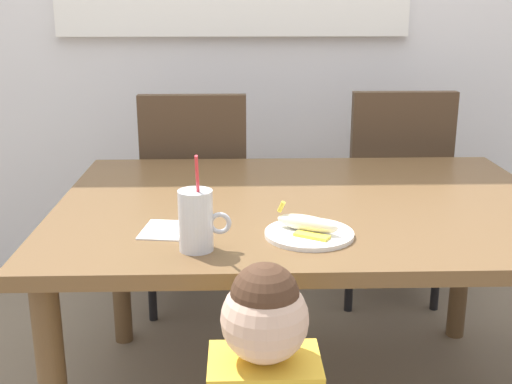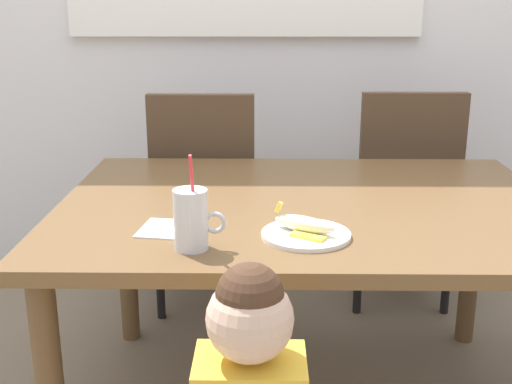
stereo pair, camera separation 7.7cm
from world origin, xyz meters
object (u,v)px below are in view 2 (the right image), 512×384
(dining_chair_right, at_px, (403,187))
(snack_plate, at_px, (306,235))
(dining_chair_left, at_px, (205,190))
(milk_cup, at_px, (192,223))
(peeled_banana, at_px, (305,225))
(dining_table, at_px, (308,226))
(paper_napkin, at_px, (169,229))

(dining_chair_right, xyz_separation_m, snack_plate, (-0.49, -1.11, 0.19))
(dining_chair_left, relative_size, snack_plate, 4.17)
(dining_chair_right, relative_size, milk_cup, 3.89)
(peeled_banana, bearing_deg, dining_chair_left, 108.73)
(dining_table, distance_m, dining_chair_right, 0.93)
(paper_napkin, bearing_deg, dining_chair_left, 89.86)
(dining_chair_left, bearing_deg, dining_chair_right, -175.91)
(dining_chair_right, distance_m, paper_napkin, 1.37)
(dining_table, distance_m, paper_napkin, 0.47)
(milk_cup, bearing_deg, dining_chair_left, 93.71)
(dining_chair_left, bearing_deg, snack_plate, 108.82)
(snack_plate, relative_size, peeled_banana, 1.37)
(dining_table, distance_m, dining_chair_left, 0.84)
(peeled_banana, bearing_deg, paper_napkin, 172.67)
(snack_plate, bearing_deg, dining_table, 85.08)
(milk_cup, relative_size, paper_napkin, 1.64)
(dining_chair_right, distance_m, snack_plate, 1.22)
(dining_chair_left, distance_m, milk_cup, 1.16)
(dining_table, bearing_deg, milk_cup, -128.14)
(snack_plate, height_order, peeled_banana, peeled_banana)
(dining_chair_right, bearing_deg, snack_plate, 66.20)
(dining_table, distance_m, snack_plate, 0.32)
(milk_cup, bearing_deg, dining_chair_right, 57.09)
(dining_chair_right, height_order, paper_napkin, dining_chair_right)
(peeled_banana, distance_m, paper_napkin, 0.36)
(dining_table, bearing_deg, dining_chair_left, 117.49)
(dining_table, xyz_separation_m, peeled_banana, (-0.03, -0.31, 0.11))
(peeled_banana, bearing_deg, dining_table, 84.39)
(dining_chair_right, relative_size, paper_napkin, 6.40)
(milk_cup, bearing_deg, paper_napkin, 119.31)
(dining_table, xyz_separation_m, dining_chair_left, (-0.38, 0.74, -0.10))
(dining_table, bearing_deg, dining_chair_right, 59.93)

